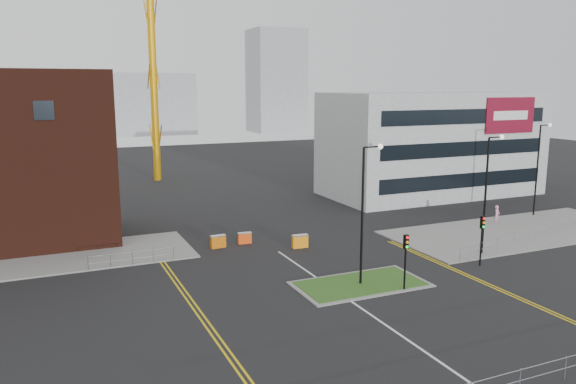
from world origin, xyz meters
The scene contains 25 objects.
ground centered at (0.00, 0.00, 0.00)m, with size 200.00×200.00×0.00m, color black.
pavement_right centered at (22.00, 14.00, 0.06)m, with size 24.00×10.00×0.12m, color slate.
island_kerb centered at (2.00, 8.00, 0.04)m, with size 8.60×4.60×0.08m, color slate.
grass_island centered at (2.00, 8.00, 0.06)m, with size 8.00×4.00×0.12m, color #2A4F1A.
office_block centered at (26.01, 31.97, 6.00)m, with size 25.00×12.20×12.00m.
streetlamp_island centered at (2.22, 8.00, 5.41)m, with size 1.46×0.36×9.18m.
streetlamp_right_near centered at (14.22, 10.00, 5.41)m, with size 1.46×0.36×9.18m.
streetlamp_right_far centered at (28.22, 18.00, 5.41)m, with size 1.46×0.36×9.18m.
traffic_light_island centered at (4.00, 5.98, 2.57)m, with size 0.28×0.33×3.65m.
traffic_light_right centered at (12.00, 7.98, 2.57)m, with size 0.28×0.33×3.65m.
railing_front centered at (0.00, -6.00, 0.78)m, with size 24.05×0.05×1.10m.
railing_left centered at (-11.00, 18.00, 0.74)m, with size 6.05×0.05×1.10m.
railing_right centered at (20.50, 11.50, 0.78)m, with size 19.05×5.05×1.10m.
centre_line centered at (0.00, 2.00, 0.01)m, with size 0.15×30.00×0.01m, color silver.
yellow_left_a centered at (-9.00, 10.00, 0.01)m, with size 0.12×24.00×0.01m, color gold.
yellow_left_b centered at (-8.70, 10.00, 0.01)m, with size 0.12×24.00×0.01m, color gold.
yellow_right_a centered at (9.50, 6.00, 0.01)m, with size 0.12×20.00×0.01m, color gold.
yellow_right_b centered at (9.80, 6.00, 0.01)m, with size 0.12×20.00×0.01m, color gold.
skyline_b centered at (10.00, 130.00, 8.00)m, with size 24.00×12.00×16.00m, color gray.
skyline_c centered at (45.00, 125.00, 14.00)m, with size 14.00×12.00×28.00m, color gray.
skyline_d centered at (-8.00, 140.00, 6.00)m, with size 30.00×12.00×12.00m, color gray.
pedestrian centered at (22.06, 16.82, 0.91)m, with size 0.67×0.44×1.83m, color pink.
barrier_left centered at (-1.64, 20.27, 0.51)m, with size 1.14×0.47×0.93m.
barrier_mid centered at (-4.00, 19.97, 0.56)m, with size 1.26×0.51×1.04m.
barrier_right centered at (2.00, 17.33, 0.58)m, with size 1.30×0.51×1.07m.
Camera 1 is at (-16.39, -21.90, 12.77)m, focal length 35.00 mm.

